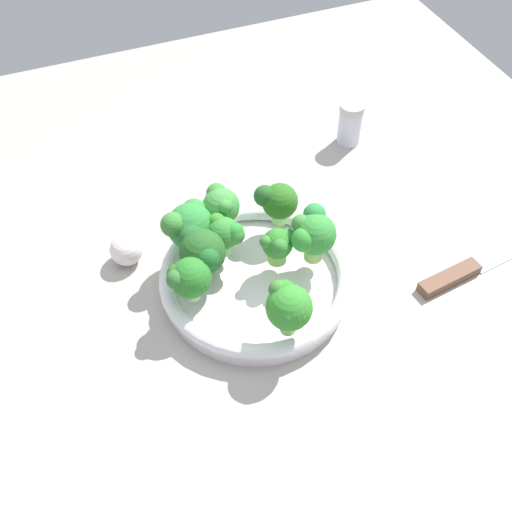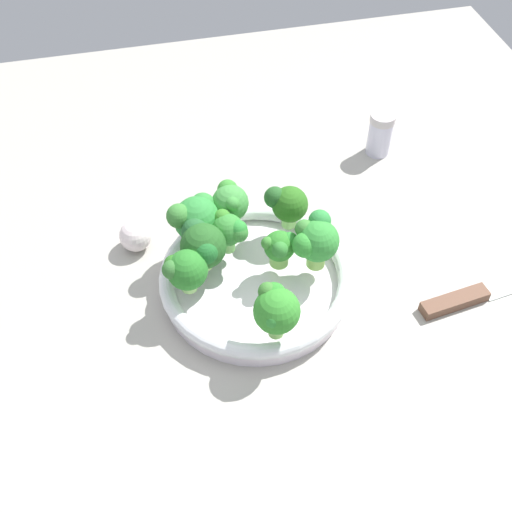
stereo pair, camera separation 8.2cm
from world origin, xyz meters
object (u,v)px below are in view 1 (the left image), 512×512
at_px(broccoli_floret_4, 288,306).
at_px(pepper_shaker, 350,123).
at_px(broccoli_floret_5, 218,207).
at_px(broccoli_floret_7, 189,278).
at_px(bowl, 256,280).
at_px(knife, 475,266).
at_px(broccoli_floret_3, 225,233).
at_px(broccoli_floret_1, 189,225).
at_px(broccoli_floret_6, 201,251).
at_px(broccoli_floret_0, 276,201).
at_px(broccoli_floret_2, 279,246).
at_px(broccoli_floret_8, 313,233).
at_px(garlic_bulb, 126,250).

xyz_separation_m(broccoli_floret_4, pepper_shaker, (0.34, -0.26, -0.05)).
xyz_separation_m(broccoli_floret_5, broccoli_floret_7, (-0.10, 0.07, -0.01)).
xyz_separation_m(bowl, knife, (-0.08, -0.30, -0.01)).
distance_m(broccoli_floret_3, broccoli_floret_5, 0.05).
distance_m(broccoli_floret_1, broccoli_floret_6, 0.05).
height_order(broccoli_floret_0, broccoli_floret_1, broccoli_floret_1).
xyz_separation_m(broccoli_floret_1, broccoli_floret_7, (-0.08, 0.03, -0.00)).
xyz_separation_m(broccoli_floret_2, pepper_shaker, (0.23, -0.23, -0.03)).
distance_m(bowl, knife, 0.31).
height_order(broccoli_floret_0, knife, broccoli_floret_0).
relative_size(broccoli_floret_8, pepper_shaker, 1.01).
relative_size(bowl, knife, 0.97).
distance_m(broccoli_floret_8, garlic_bulb, 0.26).
height_order(broccoli_floret_1, broccoli_floret_2, broccoli_floret_1).
relative_size(broccoli_floret_3, broccoli_floret_6, 0.80).
bearing_deg(garlic_bulb, broccoli_floret_2, -121.18).
relative_size(broccoli_floret_4, broccoli_floret_8, 0.97).
bearing_deg(broccoli_floret_8, broccoli_floret_1, 60.54).
height_order(broccoli_floret_3, knife, broccoli_floret_3).
bearing_deg(broccoli_floret_5, broccoli_floret_3, 172.17).
height_order(broccoli_floret_0, broccoli_floret_5, broccoli_floret_5).
distance_m(broccoli_floret_0, broccoli_floret_2, 0.08).
height_order(broccoli_floret_6, knife, broccoli_floret_6).
distance_m(bowl, broccoli_floret_0, 0.11).
bearing_deg(bowl, broccoli_floret_4, -179.78).
distance_m(knife, pepper_shaker, 0.32).
height_order(broccoli_floret_0, broccoli_floret_2, broccoli_floret_0).
relative_size(broccoli_floret_6, broccoli_floret_8, 0.99).
bearing_deg(broccoli_floret_2, knife, -107.79).
bearing_deg(broccoli_floret_0, broccoli_floret_3, 109.52).
bearing_deg(broccoli_floret_6, broccoli_floret_2, -102.86).
distance_m(bowl, broccoli_floret_1, 0.12).
xyz_separation_m(broccoli_floret_0, broccoli_floret_2, (-0.07, 0.03, -0.01)).
bearing_deg(broccoli_floret_1, broccoli_floret_0, -90.22).
bearing_deg(broccoli_floret_7, broccoli_floret_2, -84.71).
bearing_deg(broccoli_floret_8, knife, -109.21).
height_order(broccoli_floret_7, broccoli_floret_8, broccoli_floret_8).
bearing_deg(broccoli_floret_3, broccoli_floret_8, -115.94).
distance_m(broccoli_floret_5, garlic_bulb, 0.14).
height_order(bowl, broccoli_floret_5, broccoli_floret_5).
distance_m(broccoli_floret_0, pepper_shaker, 0.26).
bearing_deg(pepper_shaker, broccoli_floret_3, 123.64).
bearing_deg(knife, broccoli_floret_5, 61.55).
bearing_deg(broccoli_floret_2, broccoli_floret_5, 31.13).
bearing_deg(broccoli_floret_0, broccoli_floret_6, 111.62).
bearing_deg(broccoli_floret_5, broccoli_floret_4, -174.24).
bearing_deg(broccoli_floret_0, garlic_bulb, 79.45).
xyz_separation_m(broccoli_floret_8, garlic_bulb, (0.12, 0.23, -0.06)).
bearing_deg(bowl, broccoli_floret_2, -83.78).
bearing_deg(knife, broccoli_floret_0, 56.72).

